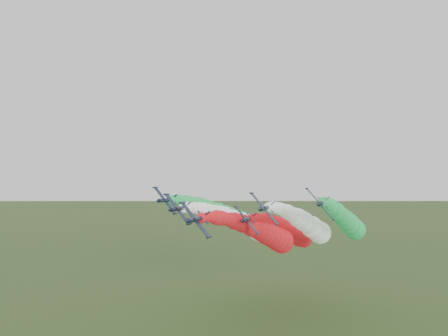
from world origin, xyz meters
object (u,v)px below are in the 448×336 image
Objects in this scene: jet_inner_left at (245,224)px; jet_outer_right at (346,221)px; jet_lead at (265,234)px; jet_outer_left at (231,217)px; jet_trail at (291,231)px; jet_inner_right at (308,225)px.

jet_outer_right reaches higher than jet_inner_left.
jet_lead is at bearing -146.25° from jet_outer_right.
jet_outer_left is at bearing 128.82° from jet_lead.
jet_outer_left is 1.00× the size of jet_trail.
jet_outer_right is at bearing 33.75° from jet_lead.
jet_outer_right is at bearing 9.97° from jet_inner_left.
jet_inner_left reaches higher than jet_lead.
jet_outer_right is (11.41, 2.93, 1.37)m from jet_inner_right.
jet_lead is at bearing -47.41° from jet_inner_left.
jet_outer_left is 21.72m from jet_trail.
jet_outer_right reaches higher than jet_trail.
jet_lead is at bearing -97.24° from jet_trail.
jet_lead is 1.00× the size of jet_inner_left.
jet_lead reaches higher than jet_trail.
jet_inner_right is 1.00× the size of jet_outer_left.
jet_outer_left is 40.06m from jet_outer_right.
jet_inner_left is (-8.77, 9.54, 1.62)m from jet_lead.
jet_trail is (3.38, 26.61, -2.06)m from jet_lead.
jet_inner_right is at bearing -62.04° from jet_trail.
jet_outer_right is 1.00× the size of jet_trail.
jet_inner_right is 16.89m from jet_trail.
jet_outer_right reaches higher than jet_lead.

